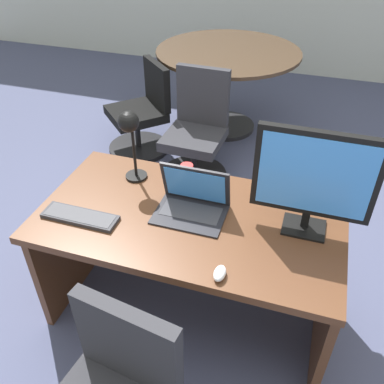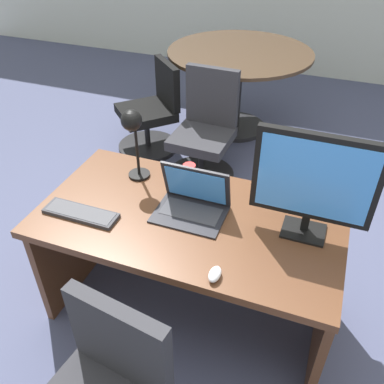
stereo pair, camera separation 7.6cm
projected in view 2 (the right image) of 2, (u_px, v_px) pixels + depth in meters
The scene contains 11 objects.
ground at pixel (251, 175), 3.60m from camera, with size 12.00×12.00×0.00m, color #474C6B.
desk at pixel (192, 240), 2.20m from camera, with size 1.50×0.81×0.72m.
monitor at pixel (314, 181), 1.77m from camera, with size 0.53×0.16×0.52m.
laptop at pixel (194, 198), 2.05m from camera, with size 0.35×0.26×0.24m.
keyboard at pixel (81, 213), 2.05m from camera, with size 0.38×0.11×0.02m.
mouse at pixel (215, 274), 1.72m from camera, with size 0.05×0.09×0.04m.
desk_lamp at pixel (133, 130), 2.13m from camera, with size 0.12×0.14×0.41m.
coffee_mug at pixel (190, 172), 2.28m from camera, with size 0.10×0.07×0.09m.
meeting_table at pixel (239, 71), 3.92m from camera, with size 1.35×1.35×0.80m.
meeting_chair_near at pixel (205, 138), 3.43m from camera, with size 0.56×0.56×0.89m.
meeting_chair_far at pixel (152, 117), 3.79m from camera, with size 0.66×0.66×0.80m.
Camera 2 is at (0.56, -1.46, 2.05)m, focal length 38.80 mm.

